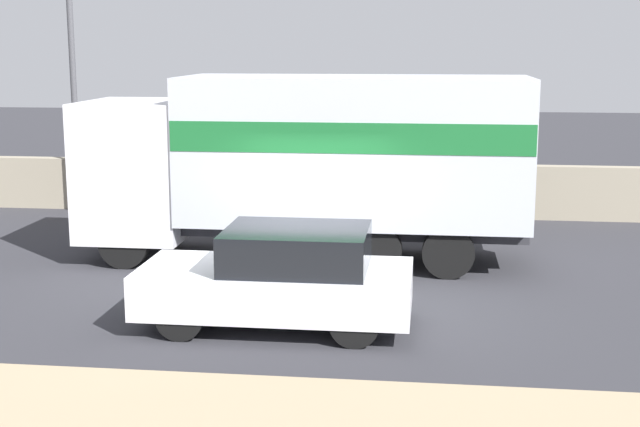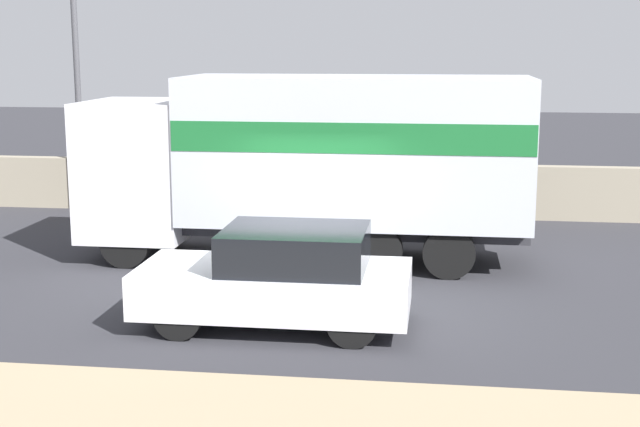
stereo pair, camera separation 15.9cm
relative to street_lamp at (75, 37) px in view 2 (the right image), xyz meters
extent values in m
plane|color=#2D2D33|center=(6.31, -6.70, -4.09)|extent=(80.00, 80.00, 0.00)
cube|color=gray|center=(6.31, 0.59, -3.47)|extent=(60.00, 0.35, 1.23)
cylinder|color=#4C4C51|center=(0.00, 0.00, -0.68)|extent=(0.14, 0.14, 6.82)
cube|color=silver|center=(2.83, -3.96, -2.43)|extent=(1.89, 2.29, 2.51)
cube|color=black|center=(1.91, -3.96, -1.93)|extent=(0.06, 1.94, 1.11)
cube|color=#2D2D33|center=(6.86, -3.96, -3.43)|extent=(6.17, 1.30, 0.25)
cube|color=silver|center=(6.86, -3.96, -2.01)|extent=(6.17, 2.37, 2.59)
cube|color=#19662D|center=(6.86, -3.96, -1.69)|extent=(6.14, 2.39, 0.52)
cylinder|color=black|center=(2.83, -4.93, -3.64)|extent=(0.89, 0.28, 0.89)
cylinder|color=black|center=(2.83, -2.99, -3.64)|extent=(0.89, 0.28, 0.89)
cylinder|color=black|center=(8.56, -4.93, -3.64)|extent=(0.89, 0.28, 0.89)
cylinder|color=black|center=(8.56, -2.99, -3.64)|extent=(0.89, 0.28, 0.89)
cylinder|color=black|center=(7.33, -4.93, -3.64)|extent=(0.89, 0.28, 0.89)
cylinder|color=black|center=(7.33, -2.99, -3.64)|extent=(0.89, 0.28, 0.89)
cube|color=silver|center=(6.09, -7.92, -3.53)|extent=(3.82, 1.72, 0.61)
cube|color=black|center=(6.40, -7.92, -2.94)|extent=(1.98, 1.58, 0.56)
cylinder|color=black|center=(4.91, -8.66, -3.75)|extent=(0.67, 0.20, 0.67)
cylinder|color=black|center=(4.91, -7.18, -3.75)|extent=(0.67, 0.20, 0.67)
cylinder|color=black|center=(7.27, -8.66, -3.75)|extent=(0.67, 0.20, 0.67)
cylinder|color=black|center=(7.27, -7.18, -3.75)|extent=(0.67, 0.20, 0.67)
camera|label=1|loc=(8.21, -19.88, -0.13)|focal=50.00mm
camera|label=2|loc=(8.37, -19.85, -0.13)|focal=50.00mm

